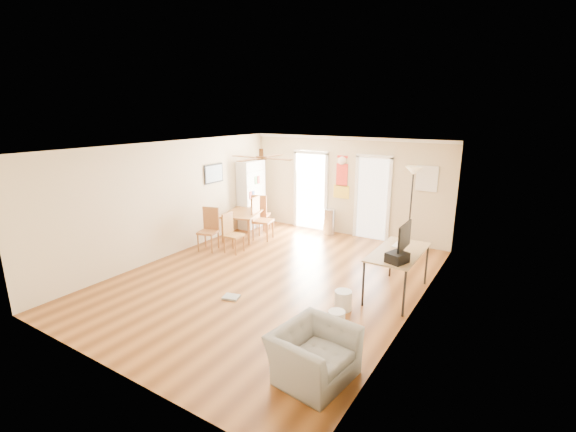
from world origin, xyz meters
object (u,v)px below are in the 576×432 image
Objects in this scene: dining_chair_near at (208,230)px; printer at (397,258)px; dining_chair_right_a at (263,219)px; wastebasket_b at (337,320)px; computer_desk at (397,273)px; trash_can at (329,222)px; armchair at (314,354)px; dining_chair_right_b at (234,233)px; dining_chair_far at (261,213)px; wastebasket_a at (343,300)px; torchiere_lamp at (410,209)px; bookshelf at (251,194)px; dining_table at (245,224)px.

dining_chair_near reaches higher than printer.
wastebasket_b is (3.51, -3.00, -0.40)m from dining_chair_right_a.
trash_can is at bearing 135.32° from computer_desk.
dining_chair_right_b is at bearing 58.77° from armchair.
dining_chair_right_b is 1.32× the size of trash_can.
computer_desk is at bearing -121.32° from dining_chair_right_a.
dining_chair_right_b is 4.81m from armchair.
dining_chair_far is 4.85m from wastebasket_a.
dining_chair_right_b reaches higher than trash_can.
dining_chair_right_b is 2.77× the size of wastebasket_a.
dining_chair_right_b is at bearing -144.54° from torchiere_lamp.
armchair is at bearing -65.54° from trash_can.
computer_desk is 5.16× the size of wastebasket_b.
bookshelf is at bearing 51.02° from armchair.
dining_chair_right_b reaches higher than wastebasket_b.
computer_desk is at bearing -44.68° from trash_can.
computer_desk is (3.91, -0.17, -0.05)m from dining_chair_right_b.
printer is (0.65, -3.13, -0.08)m from torchiere_lamp.
wastebasket_b is at bearing -74.40° from wastebasket_a.
armchair is at bearing -78.31° from printer.
wastebasket_a is at bearing -112.79° from dining_chair_right_b.
dining_chair_right_a reaches higher than dining_table.
dining_chair_far is at bearing 156.28° from computer_desk.
trash_can is 2.22m from torchiere_lamp.
wastebasket_b is at bearing -142.92° from dining_chair_right_a.
dining_table reaches higher than wastebasket_b.
dining_chair_right_a is 1.81m from trash_can.
printer is (4.60, -1.81, 0.57)m from dining_table.
bookshelf reaches higher than wastebasket_a.
dining_chair_near is at bearing 143.04° from dining_chair_right_a.
dining_chair_far is 0.67× the size of computer_desk.
dining_chair_right_b is at bearing 2.35° from dining_chair_near.
dining_chair_right_a is 1.06× the size of dining_chair_far.
trash_can reaches higher than dining_table.
bookshelf is 1.89× the size of dining_chair_near.
torchiere_lamp is (2.13, -0.02, 0.64)m from trash_can.
computer_desk is at bearing 4.18° from armchair.
wastebasket_a is 0.34× the size of armchair.
dining_chair_near is 3.35× the size of wastebasket_b.
dining_table is at bearing 65.33° from dining_chair_far.
trash_can is 2.17× the size of printer.
armchair is (-0.16, -2.84, -0.09)m from computer_desk.
computer_desk is 1.57× the size of armchair.
dining_chair_near is 2.99× the size of wastebasket_a.
dining_table is 1.32× the size of dining_chair_far.
printer reaches higher than computer_desk.
bookshelf is at bearing -38.74° from dining_chair_far.
bookshelf is at bearing 156.63° from computer_desk.
wastebasket_b is at bearing -96.44° from printer.
torchiere_lamp is (4.03, 2.62, 0.49)m from dining_chair_near.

